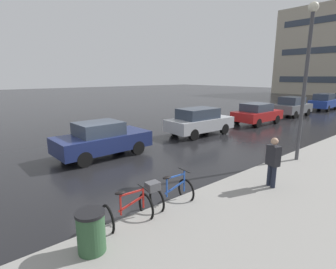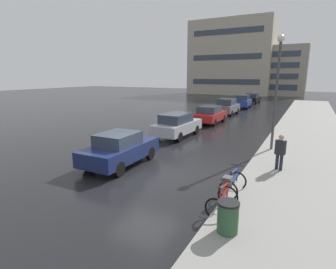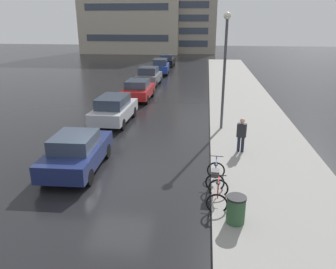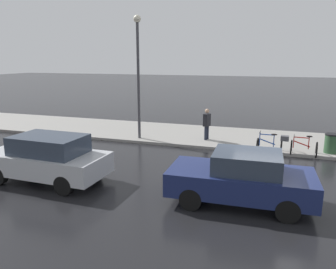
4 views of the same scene
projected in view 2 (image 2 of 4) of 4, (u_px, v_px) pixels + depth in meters
ground_plane at (145, 176)px, 11.12m from camera, size 140.00×140.00×0.00m
sidewalk_kerb at (308, 141)px, 16.89m from camera, size 4.80×60.00×0.14m
bicycle_nearest at (222, 201)px, 8.09m from camera, size 0.78×1.13×0.96m
bicycle_second at (232, 183)px, 9.19m from camera, size 0.76×1.36×0.99m
car_navy at (120, 149)px, 12.42m from camera, size 2.04×4.23×1.57m
car_silver at (177, 125)px, 18.16m from camera, size 2.00×4.32×1.64m
car_red at (210, 114)px, 23.19m from camera, size 2.03×4.02×1.55m
car_grey at (227, 107)px, 28.41m from camera, size 2.05×3.82×1.71m
car_blue at (243, 101)px, 34.12m from camera, size 2.05×4.36×1.71m
car_black at (252, 98)px, 39.98m from camera, size 2.00×3.83×1.51m
pedestrian at (280, 152)px, 11.31m from camera, size 0.45×0.35×1.73m
streetlamp at (277, 81)px, 13.91m from camera, size 0.37×0.37×6.23m
trash_bin at (228, 219)px, 6.86m from camera, size 0.58×0.58×1.00m
building_facade_main at (267, 71)px, 57.37m from camera, size 15.65×9.04×10.08m
building_facade_side at (231, 58)px, 57.91m from camera, size 17.62×7.91×15.77m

